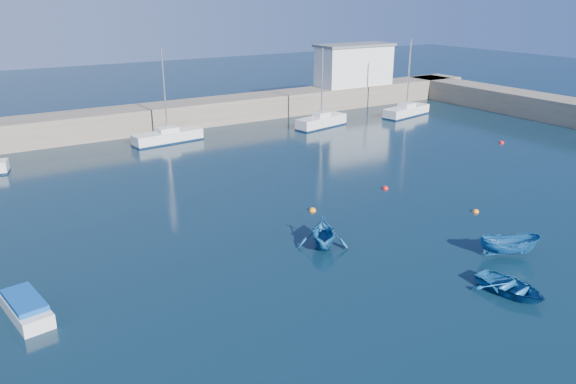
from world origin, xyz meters
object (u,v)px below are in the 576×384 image
dinghy_center (510,287)px  dinghy_right (509,245)px  sailboat_8 (406,111)px  sailboat_6 (168,136)px  motorboat_1 (25,307)px  dinghy_left (323,232)px  sailboat_7 (321,121)px  harbor_office (354,66)px

dinghy_center → dinghy_right: bearing=32.5°
sailboat_8 → sailboat_6: bearing=72.1°
motorboat_1 → dinghy_right: dinghy_right is taller
dinghy_left → sailboat_8: bearing=72.4°
motorboat_1 → dinghy_right: (24.02, -7.63, 0.20)m
sailboat_7 → sailboat_8: sailboat_8 is taller
dinghy_center → dinghy_right: size_ratio=1.07×
sailboat_6 → sailboat_8: (29.11, -3.00, 0.02)m
sailboat_7 → dinghy_center: size_ratio=2.41×
dinghy_center → harbor_office: bearing=54.6°
harbor_office → dinghy_right: size_ratio=3.00×
harbor_office → dinghy_right: harbor_office is taller
motorboat_1 → dinghy_left: (15.88, -1.09, 0.45)m
motorboat_1 → dinghy_right: 25.21m
motorboat_1 → dinghy_center: 23.01m
motorboat_1 → dinghy_center: (20.51, -10.43, -0.08)m
dinghy_center → dinghy_left: 10.44m
dinghy_right → sailboat_7: bearing=15.8°
sailboat_8 → dinghy_right: sailboat_8 is taller
harbor_office → sailboat_8: size_ratio=1.10×
motorboat_1 → dinghy_left: size_ratio=1.19×
sailboat_7 → dinghy_right: 33.64m
motorboat_1 → dinghy_right: bearing=-26.4°
sailboat_7 → dinghy_left: (-17.96, -25.63, 0.23)m
dinghy_left → sailboat_7: bearing=87.6°
dinghy_left → dinghy_right: dinghy_left is taller
harbor_office → dinghy_right: bearing=-117.3°
dinghy_center → dinghy_left: bearing=110.3°
sailboat_7 → dinghy_left: size_ratio=2.53×
harbor_office → sailboat_6: size_ratio=1.10×
sailboat_8 → dinghy_left: bearing=117.7°
sailboat_6 → sailboat_7: 17.06m
sailboat_8 → dinghy_right: bearing=133.1°
harbor_office → motorboat_1: bearing=-143.6°
sailboat_8 → sailboat_7: bearing=75.7°
sailboat_6 → sailboat_7: bearing=-104.1°
dinghy_center → dinghy_left: (-4.63, 9.35, 0.52)m
harbor_office → sailboat_7: (-11.20, -8.62, -4.44)m
motorboat_1 → sailboat_6: bearing=49.1°
sailboat_6 → dinghy_center: sailboat_6 is taller
sailboat_7 → dinghy_center: (-13.33, -34.98, -0.29)m
sailboat_8 → dinghy_right: 38.61m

